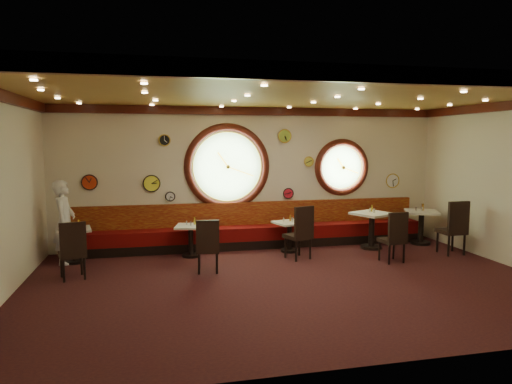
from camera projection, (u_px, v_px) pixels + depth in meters
name	position (u px, v px, depth m)	size (l,w,h in m)	color
floor	(290.00, 283.00, 7.86)	(9.00, 6.00, 0.00)	black
ceiling	(291.00, 94.00, 7.51)	(9.00, 6.00, 0.02)	#B07931
wall_back	(253.00, 177.00, 10.60)	(9.00, 0.02, 3.20)	beige
wall_front	(374.00, 221.00, 4.78)	(9.00, 0.02, 3.20)	beige
molding_back	(253.00, 111.00, 10.38)	(9.00, 0.10, 0.18)	#3B110A
molding_front	(375.00, 74.00, 4.66)	(9.00, 0.10, 0.18)	#3B110A
banquette_base	(255.00, 243.00, 10.49)	(8.00, 0.55, 0.20)	black
banquette_seat	(255.00, 232.00, 10.46)	(8.00, 0.55, 0.30)	#550708
banquette_back	(253.00, 214.00, 10.63)	(8.00, 0.10, 0.55)	#650809
porthole_left_glass	(227.00, 167.00, 10.43)	(1.66, 1.66, 0.02)	#81B46C
porthole_left_frame	(227.00, 167.00, 10.42)	(1.98, 1.98, 0.18)	#3B110A
porthole_left_ring	(228.00, 167.00, 10.39)	(1.61, 1.61, 0.03)	gold
porthole_right_glass	(341.00, 167.00, 11.05)	(1.10, 1.10, 0.02)	#81B46C
porthole_right_frame	(342.00, 167.00, 11.03)	(1.38, 1.38, 0.18)	#3B110A
porthole_right_ring	(342.00, 167.00, 11.00)	(1.09, 1.09, 0.03)	gold
wall_clock_0	(392.00, 181.00, 11.34)	(0.34, 0.34, 0.03)	white
wall_clock_1	(152.00, 183.00, 10.07)	(0.36, 0.36, 0.03)	#F9FB37
wall_clock_2	(170.00, 196.00, 10.19)	(0.20, 0.20, 0.03)	silver
wall_clock_3	(89.00, 182.00, 9.78)	(0.32, 0.32, 0.03)	red
wall_clock_4	(164.00, 140.00, 10.03)	(0.24, 0.24, 0.03)	black
wall_clock_5	(288.00, 193.00, 10.79)	(0.24, 0.24, 0.03)	red
wall_clock_6	(285.00, 136.00, 10.61)	(0.30, 0.30, 0.03)	#94B739
wall_clock_7	(309.00, 162.00, 10.81)	(0.22, 0.22, 0.03)	#C8CA43
table_a	(74.00, 241.00, 9.12)	(0.74, 0.74, 0.70)	black
table_b	(191.00, 237.00, 9.62)	(0.73, 0.73, 0.67)	black
table_c	(289.00, 233.00, 10.04)	(0.75, 0.75, 0.67)	black
table_d	(372.00, 226.00, 10.33)	(0.99, 0.99, 0.83)	black
table_e	(421.00, 223.00, 10.77)	(0.96, 0.96, 0.80)	black
chair_a	(73.00, 247.00, 7.97)	(0.54, 0.54, 0.64)	black
chair_b	(208.00, 242.00, 8.39)	(0.47, 0.47, 0.62)	black
chair_c	(301.00, 229.00, 9.34)	(0.60, 0.60, 0.69)	black
chair_d	(395.00, 234.00, 9.08)	(0.48, 0.48, 0.64)	black
chair_e	(455.00, 224.00, 9.72)	(0.50, 0.50, 0.73)	black
condiment_a_salt	(70.00, 225.00, 9.14)	(0.04, 0.04, 0.11)	silver
condiment_b_salt	(187.00, 223.00, 9.65)	(0.03, 0.03, 0.09)	#BAB9BE
condiment_c_salt	(284.00, 219.00, 10.07)	(0.03, 0.03, 0.09)	silver
condiment_d_salt	(370.00, 210.00, 10.32)	(0.04, 0.04, 0.10)	silver
condiment_a_pepper	(76.00, 226.00, 9.07)	(0.04, 0.04, 0.11)	#B9B9BE
condiment_b_pepper	(191.00, 223.00, 9.52)	(0.03, 0.03, 0.10)	silver
condiment_c_pepper	(293.00, 220.00, 9.96)	(0.04, 0.04, 0.11)	silver
condiment_d_pepper	(374.00, 210.00, 10.24)	(0.04, 0.04, 0.11)	#BAB9BE
condiment_a_bottle	(79.00, 224.00, 9.18)	(0.05, 0.05, 0.16)	gold
condiment_b_bottle	(195.00, 221.00, 9.66)	(0.05, 0.05, 0.16)	gold
condiment_c_bottle	(290.00, 218.00, 10.08)	(0.05, 0.05, 0.15)	gold
condiment_d_bottle	(372.00, 208.00, 10.41)	(0.05, 0.05, 0.15)	gold
condiment_e_salt	(416.00, 209.00, 10.72)	(0.03, 0.03, 0.10)	silver
condiment_e_pepper	(422.00, 209.00, 10.74)	(0.03, 0.03, 0.09)	silver
condiment_e_bottle	(423.00, 207.00, 10.78)	(0.05, 0.05, 0.17)	gold
waiter	(64.00, 222.00, 9.04)	(0.61, 0.40, 1.67)	white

